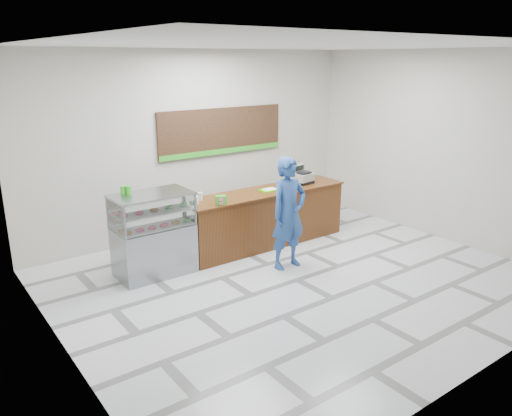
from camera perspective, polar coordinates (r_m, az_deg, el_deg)
floor at (r=7.91m, az=4.74°, el=-8.19°), size 7.00×7.00×0.00m
back_wall at (r=9.75m, az=-6.73°, el=7.34°), size 7.00×0.00×7.00m
ceiling at (r=7.17m, az=5.44°, el=18.06°), size 7.00×7.00×0.00m
sales_counter at (r=9.16m, az=1.06°, el=-1.11°), size 3.26×0.76×1.03m
display_case at (r=8.03m, az=-11.64°, el=-2.90°), size 1.22×0.72×1.33m
menu_board at (r=9.97m, az=-3.88°, el=8.68°), size 2.80×0.06×0.90m
cash_register at (r=9.59m, az=5.18°, el=3.61°), size 0.41×0.43×0.34m
card_terminal at (r=9.52m, az=4.37°, el=2.87°), size 0.12×0.18×0.04m
serving_tray at (r=9.04m, az=1.49°, el=2.10°), size 0.34×0.25×0.02m
napkin_box at (r=8.21m, az=-7.30°, el=0.86°), size 0.18×0.18×0.13m
straw_cup at (r=8.46m, az=-6.41°, el=1.35°), size 0.09×0.09×0.13m
promo_box at (r=8.16m, az=-4.03°, el=0.91°), size 0.19×0.16×0.15m
donut_decal at (r=9.04m, az=3.63°, el=2.01°), size 0.16×0.16×0.00m
green_cup_left at (r=7.86m, az=-14.94°, el=1.96°), size 0.08×0.08×0.13m
green_cup_right at (r=7.83m, az=-14.34°, el=1.97°), size 0.09×0.09×0.14m
customer at (r=8.08m, az=3.74°, el=-0.61°), size 0.68×0.45×1.84m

